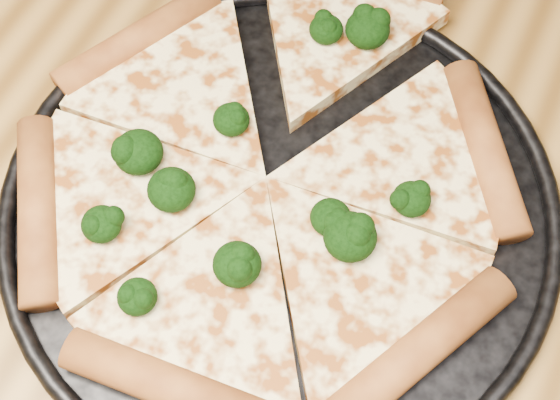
% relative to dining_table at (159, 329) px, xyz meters
% --- Properties ---
extents(dining_table, '(1.20, 0.90, 0.75)m').
position_rel_dining_table_xyz_m(dining_table, '(0.00, 0.00, 0.00)').
color(dining_table, olive).
rests_on(dining_table, ground).
extents(pizza_pan, '(0.38, 0.38, 0.02)m').
position_rel_dining_table_xyz_m(pizza_pan, '(0.06, 0.08, 0.10)').
color(pizza_pan, black).
rests_on(pizza_pan, dining_table).
extents(pizza, '(0.35, 0.38, 0.03)m').
position_rel_dining_table_xyz_m(pizza, '(0.04, 0.10, 0.11)').
color(pizza, '#F7DE97').
rests_on(pizza, pizza_pan).
extents(broccoli_florets, '(0.21, 0.28, 0.03)m').
position_rel_dining_table_xyz_m(broccoli_florets, '(0.04, 0.09, 0.12)').
color(broccoli_florets, black).
rests_on(broccoli_florets, pizza).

